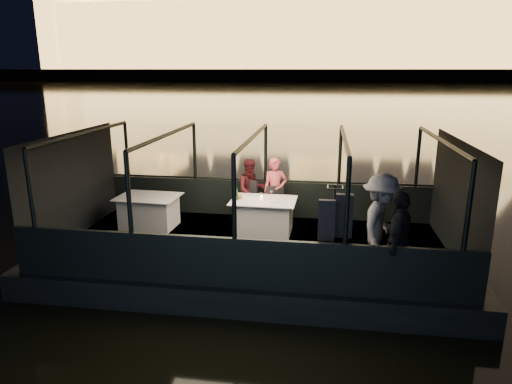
# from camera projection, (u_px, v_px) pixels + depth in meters

# --- Properties ---
(river_water) EXTENTS (500.00, 500.00, 0.00)m
(river_water) POSITION_uv_depth(u_px,v_px,m) (318.00, 91.00, 86.19)
(river_water) COLOR black
(river_water) RESTS_ON ground
(boat_hull) EXTENTS (8.60, 4.40, 1.00)m
(boat_hull) POSITION_uv_depth(u_px,v_px,m) (253.00, 266.00, 9.82)
(boat_hull) COLOR black
(boat_hull) RESTS_ON river_water
(boat_deck) EXTENTS (8.00, 4.00, 0.04)m
(boat_deck) POSITION_uv_depth(u_px,v_px,m) (253.00, 245.00, 9.70)
(boat_deck) COLOR black
(boat_deck) RESTS_ON boat_hull
(gunwale_port) EXTENTS (8.00, 0.08, 0.90)m
(gunwale_port) POSITION_uv_depth(u_px,v_px,m) (265.00, 199.00, 11.48)
(gunwale_port) COLOR black
(gunwale_port) RESTS_ON boat_deck
(gunwale_starboard) EXTENTS (8.00, 0.08, 0.90)m
(gunwale_starboard) POSITION_uv_depth(u_px,v_px,m) (235.00, 263.00, 7.66)
(gunwale_starboard) COLOR black
(gunwale_starboard) RESTS_ON boat_deck
(cabin_glass_port) EXTENTS (8.00, 0.02, 1.40)m
(cabin_glass_port) POSITION_uv_depth(u_px,v_px,m) (266.00, 154.00, 11.18)
(cabin_glass_port) COLOR #99B2B2
(cabin_glass_port) RESTS_ON gunwale_port
(cabin_glass_starboard) EXTENTS (8.00, 0.02, 1.40)m
(cabin_glass_starboard) POSITION_uv_depth(u_px,v_px,m) (234.00, 198.00, 7.36)
(cabin_glass_starboard) COLOR #99B2B2
(cabin_glass_starboard) RESTS_ON gunwale_starboard
(cabin_roof_glass) EXTENTS (8.00, 4.00, 0.02)m
(cabin_roof_glass) POSITION_uv_depth(u_px,v_px,m) (253.00, 137.00, 9.09)
(cabin_roof_glass) COLOR #99B2B2
(cabin_roof_glass) RESTS_ON boat_deck
(end_wall_fore) EXTENTS (0.02, 4.00, 2.30)m
(end_wall_fore) POSITION_uv_depth(u_px,v_px,m) (73.00, 185.00, 9.96)
(end_wall_fore) COLOR black
(end_wall_fore) RESTS_ON boat_deck
(end_wall_aft) EXTENTS (0.02, 4.00, 2.30)m
(end_wall_aft) POSITION_uv_depth(u_px,v_px,m) (457.00, 200.00, 8.82)
(end_wall_aft) COLOR black
(end_wall_aft) RESTS_ON boat_deck
(canopy_ribs) EXTENTS (8.00, 4.00, 2.30)m
(canopy_ribs) POSITION_uv_depth(u_px,v_px,m) (253.00, 192.00, 9.39)
(canopy_ribs) COLOR black
(canopy_ribs) RESTS_ON boat_deck
(embankment) EXTENTS (400.00, 140.00, 6.00)m
(embankment) POSITION_uv_depth(u_px,v_px,m) (323.00, 76.00, 210.04)
(embankment) COLOR #423D33
(embankment) RESTS_ON ground
(dining_table_central) EXTENTS (1.48, 1.09, 0.77)m
(dining_table_central) POSITION_uv_depth(u_px,v_px,m) (263.00, 216.00, 10.32)
(dining_table_central) COLOR white
(dining_table_central) RESTS_ON boat_deck
(dining_table_aft) EXTENTS (1.45, 1.08, 0.75)m
(dining_table_aft) POSITION_uv_depth(u_px,v_px,m) (149.00, 211.00, 10.70)
(dining_table_aft) COLOR silver
(dining_table_aft) RESTS_ON boat_deck
(chair_port_left) EXTENTS (0.61, 0.61, 1.01)m
(chair_port_left) POSITION_uv_depth(u_px,v_px,m) (247.00, 205.00, 10.95)
(chair_port_left) COLOR black
(chair_port_left) RESTS_ON boat_deck
(chair_port_right) EXTENTS (0.57, 0.57, 0.92)m
(chair_port_right) POSITION_uv_depth(u_px,v_px,m) (274.00, 208.00, 10.71)
(chair_port_right) COLOR black
(chair_port_right) RESTS_ON boat_deck
(coat_stand) EXTENTS (0.58, 0.51, 1.79)m
(coat_stand) POSITION_uv_depth(u_px,v_px,m) (333.00, 236.00, 7.65)
(coat_stand) COLOR black
(coat_stand) RESTS_ON boat_deck
(person_woman_coral) EXTENTS (0.66, 0.55, 1.58)m
(person_woman_coral) POSITION_uv_depth(u_px,v_px,m) (275.00, 192.00, 10.94)
(person_woman_coral) COLOR #DD5059
(person_woman_coral) RESTS_ON boat_deck
(person_man_maroon) EXTENTS (0.89, 0.80, 1.52)m
(person_man_maroon) POSITION_uv_depth(u_px,v_px,m) (251.00, 190.00, 11.09)
(person_man_maroon) COLOR #3D1115
(person_man_maroon) RESTS_ON boat_deck
(passenger_stripe) EXTENTS (1.02, 1.37, 1.88)m
(passenger_stripe) POSITION_uv_depth(u_px,v_px,m) (380.00, 230.00, 8.07)
(passenger_stripe) COLOR white
(passenger_stripe) RESTS_ON boat_deck
(passenger_dark) EXTENTS (0.74, 1.10, 1.73)m
(passenger_dark) POSITION_uv_depth(u_px,v_px,m) (398.00, 242.00, 7.50)
(passenger_dark) COLOR black
(passenger_dark) RESTS_ON boat_deck
(wine_bottle) EXTENTS (0.08, 0.08, 0.31)m
(wine_bottle) POSITION_uv_depth(u_px,v_px,m) (237.00, 194.00, 10.19)
(wine_bottle) COLOR #133515
(wine_bottle) RESTS_ON dining_table_central
(bread_basket) EXTENTS (0.24, 0.24, 0.08)m
(bread_basket) POSITION_uv_depth(u_px,v_px,m) (238.00, 197.00, 10.34)
(bread_basket) COLOR olive
(bread_basket) RESTS_ON dining_table_central
(amber_candle) EXTENTS (0.07, 0.07, 0.09)m
(amber_candle) POSITION_uv_depth(u_px,v_px,m) (261.00, 198.00, 10.23)
(amber_candle) COLOR #FF9C3F
(amber_candle) RESTS_ON dining_table_central
(plate_near) EXTENTS (0.28, 0.28, 0.02)m
(plate_near) POSITION_uv_depth(u_px,v_px,m) (274.00, 201.00, 10.12)
(plate_near) COLOR white
(plate_near) RESTS_ON dining_table_central
(plate_far) EXTENTS (0.32, 0.32, 0.02)m
(plate_far) POSITION_uv_depth(u_px,v_px,m) (245.00, 196.00, 10.50)
(plate_far) COLOR white
(plate_far) RESTS_ON dining_table_central
(wine_glass_white) EXTENTS (0.07, 0.07, 0.18)m
(wine_glass_white) POSITION_uv_depth(u_px,v_px,m) (235.00, 197.00, 10.09)
(wine_glass_white) COLOR silver
(wine_glass_white) RESTS_ON dining_table_central
(wine_glass_red) EXTENTS (0.07, 0.07, 0.18)m
(wine_glass_red) POSITION_uv_depth(u_px,v_px,m) (271.00, 195.00, 10.31)
(wine_glass_red) COLOR silver
(wine_glass_red) RESTS_ON dining_table_central
(wine_glass_empty) EXTENTS (0.08, 0.08, 0.20)m
(wine_glass_empty) POSITION_uv_depth(u_px,v_px,m) (260.00, 198.00, 10.06)
(wine_glass_empty) COLOR silver
(wine_glass_empty) RESTS_ON dining_table_central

